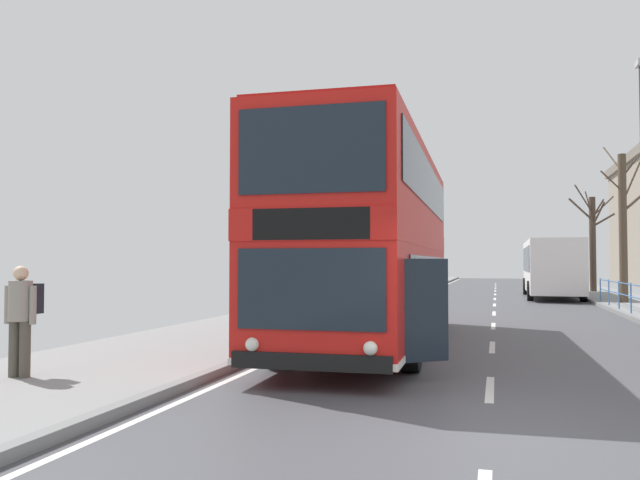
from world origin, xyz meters
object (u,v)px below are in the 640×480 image
at_px(bare_tree_far_02, 593,240).
at_px(double_decker_bus_main, 374,243).
at_px(background_bus_far_lane, 551,267).
at_px(bare_tree_far_01, 624,224).
at_px(pedestrian_with_backpack, 22,312).

bearing_deg(bare_tree_far_02, double_decker_bus_main, -106.98).
bearing_deg(bare_tree_far_02, background_bus_far_lane, -118.46).
distance_m(double_decker_bus_main, bare_tree_far_01, 17.72).
bearing_deg(bare_tree_far_01, bare_tree_far_02, 88.87).
height_order(pedestrian_with_backpack, bare_tree_far_02, bare_tree_far_02).
bearing_deg(bare_tree_far_01, pedestrian_with_backpack, -118.99).
bearing_deg(double_decker_bus_main, background_bus_far_lane, 75.96).
height_order(double_decker_bus_main, pedestrian_with_backpack, double_decker_bus_main).
xyz_separation_m(background_bus_far_lane, pedestrian_with_backpack, (-9.63, -27.79, -0.53)).
height_order(double_decker_bus_main, bare_tree_far_02, bare_tree_far_02).
height_order(bare_tree_far_01, bare_tree_far_02, bare_tree_far_01).
relative_size(pedestrian_with_backpack, bare_tree_far_02, 0.27).
bearing_deg(double_decker_bus_main, pedestrian_with_backpack, -124.48).
relative_size(background_bus_far_lane, pedestrian_with_backpack, 6.18).
distance_m(double_decker_bus_main, bare_tree_far_02, 27.94).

